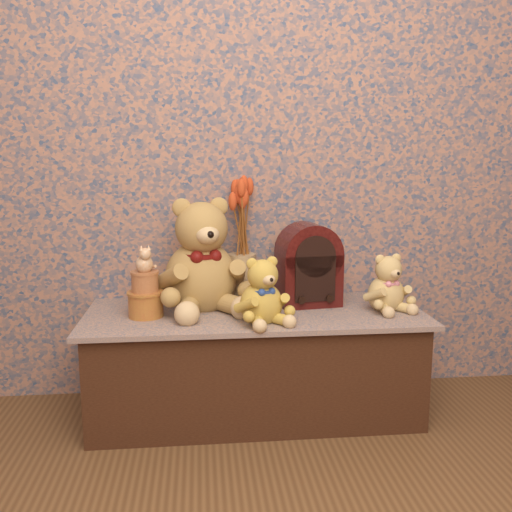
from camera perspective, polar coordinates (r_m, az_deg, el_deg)
The scene contains 10 objects.
display_shelf at distance 2.36m, azimuth -0.13°, elevation -10.93°, with size 1.38×0.56×0.45m, color #364B6F.
teddy_large at distance 2.29m, azimuth -5.76°, elevation 0.66°, with size 0.39×0.47×0.50m, color olive, non-canonical shape.
teddy_medium at distance 2.11m, azimuth 0.55°, elevation -3.24°, with size 0.22×0.26×0.27m, color gold, non-canonical shape.
teddy_small at distance 2.34m, azimuth 13.33°, elevation -2.41°, with size 0.20×0.24×0.25m, color tan, non-canonical shape.
cathedral_radio at distance 2.37m, azimuth 5.42°, elevation -0.82°, with size 0.25×0.18×0.35m, color #330909, non-canonical shape.
ceramic_vase at distance 2.44m, azimuth -1.46°, elevation -2.19°, with size 0.12×0.12×0.21m, color tan.
dried_stalks at distance 2.39m, azimuth -1.49°, elevation 5.18°, with size 0.22×0.22×0.42m, color #CC4620, non-canonical shape.
biscuit_tin_lower at distance 2.24m, azimuth -11.32°, elevation -4.93°, with size 0.14×0.14×0.10m, color gold.
biscuit_tin_upper at distance 2.22m, azimuth -11.40°, elevation -2.66°, with size 0.11×0.11×0.08m, color tan.
cat_figurine at distance 2.20m, azimuth -11.49°, elevation -0.21°, with size 0.08×0.09×0.11m, color silver, non-canonical shape.
Camera 1 is at (-0.22, -0.96, 1.07)m, focal length 38.72 mm.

